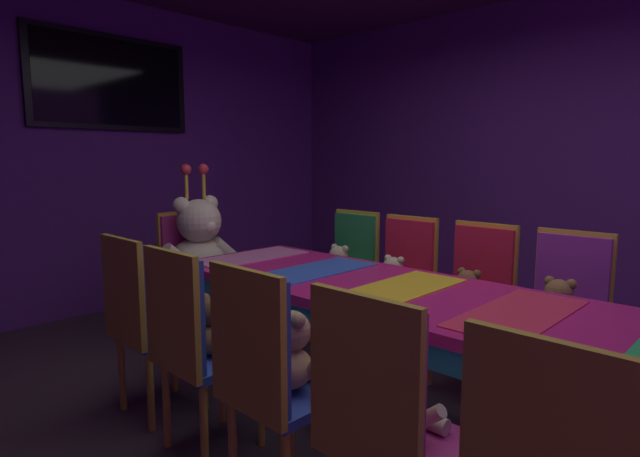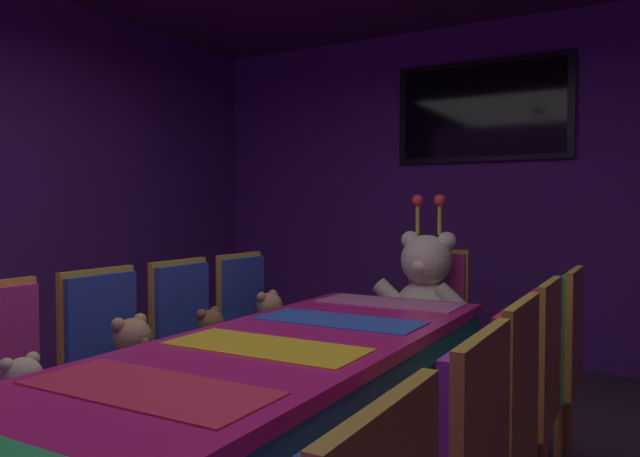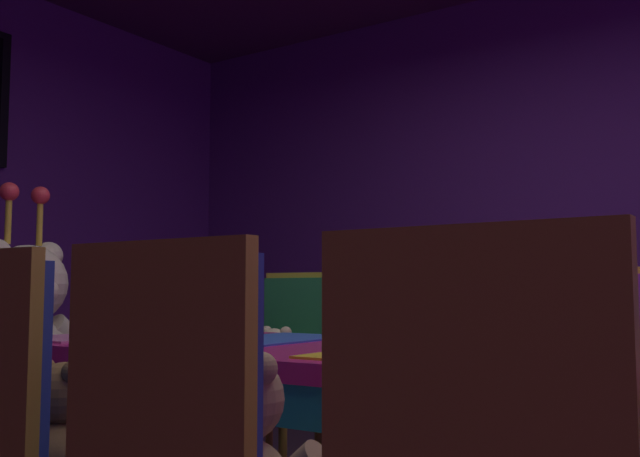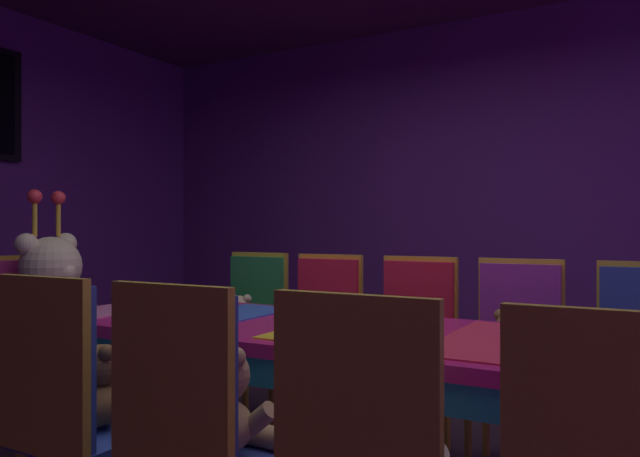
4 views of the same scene
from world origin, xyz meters
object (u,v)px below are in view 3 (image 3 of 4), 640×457
chair_right_2 (522,374)px  king_teddy_bear (27,330)px  teddy_right_4 (273,365)px  teddy_left_2 (243,452)px  chair_right_4 (293,358)px  teddy_right_2 (509,385)px  chair_left_3 (6,435)px  throne_chair (1,364)px  chair_right_3 (391,366)px  teddy_right_3 (373,374)px  banquet_table (421,382)px  teddy_left_3 (64,431)px

chair_right_2 → king_teddy_bear: size_ratio=1.11×
chair_right_2 → teddy_right_4: (-0.12, 1.06, -0.02)m
teddy_left_2 → king_teddy_bear: size_ratio=0.40×
chair_right_4 → teddy_right_2: bearing=80.9°
teddy_left_2 → teddy_right_4: bearing=35.9°
chair_left_3 → chair_right_4: same height
throne_chair → teddy_right_2: bearing=20.0°
teddy_right_4 → teddy_left_2: bearing=35.9°
chair_right_3 → chair_left_3: bearing=0.0°
teddy_right_3 → throne_chair: 1.55m
chair_right_2 → king_teddy_bear: (-0.84, 1.76, 0.14)m
banquet_table → chair_left_3: (-0.86, 0.55, -0.06)m
teddy_right_3 → chair_right_4: chair_right_4 is taller
teddy_right_3 → chair_right_4: size_ratio=0.30×
chair_left_3 → teddy_right_4: 1.67m
banquet_table → king_teddy_bear: bearing=90.0°
chair_right_4 → teddy_right_3: bearing=71.6°
teddy_right_2 → chair_left_3: bearing=-19.2°
teddy_left_3 → teddy_left_2: bearing=-89.7°
teddy_right_3 → teddy_right_4: 0.52m
teddy_right_3 → king_teddy_bear: bearing=-60.2°
chair_right_2 → teddy_right_2: bearing=0.0°
chair_left_3 → teddy_right_4: (1.59, 0.52, -0.02)m
teddy_left_3 → throne_chair: (0.72, 1.39, 0.01)m
chair_left_3 → teddy_left_3: bearing=0.0°
chair_right_2 → chair_right_4: (0.03, 1.06, 0.00)m
banquet_table → teddy_right_2: size_ratio=9.81×
chair_left_3 → teddy_right_2: size_ratio=3.46×
chair_right_3 → teddy_right_4: 0.53m
banquet_table → king_teddy_bear: king_teddy_bear is taller
chair_right_2 → chair_right_3: bearing=-89.8°
banquet_table → teddy_right_2: bearing=0.5°
teddy_right_4 → teddy_right_3: bearing=86.9°
teddy_right_2 → throne_chair: 2.06m
banquet_table → chair_left_3: size_ratio=2.83×
teddy_right_3 → chair_right_3: bearing=180.0°
teddy_right_3 → chair_left_3: bearing=0.0°
banquet_table → chair_right_4: 1.38m
banquet_table → throne_chair: size_ratio=2.83×
teddy_left_3 → chair_right_2: chair_right_2 is taller
teddy_left_2 → king_teddy_bear: 1.89m
teddy_right_3 → chair_right_2: bearing=104.9°
teddy_right_3 → chair_right_4: 0.54m
chair_left_3 → teddy_right_2: chair_left_3 is taller
chair_left_3 → king_teddy_bear: (0.86, 1.22, 0.14)m
banquet_table → chair_left_3: chair_left_3 is taller
chair_left_3 → throne_chair: 1.63m
teddy_left_3 → teddy_right_3: teddy_left_3 is taller
chair_right_3 → teddy_right_3: size_ratio=3.37×
throne_chair → king_teddy_bear: 0.22m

